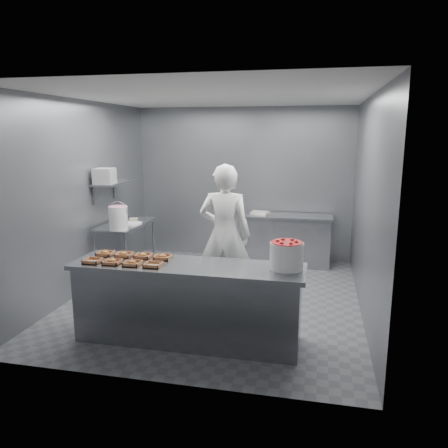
{
  "coord_description": "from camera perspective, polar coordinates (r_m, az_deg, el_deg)",
  "views": [
    {
      "loc": [
        1.38,
        -5.79,
        2.31
      ],
      "look_at": [
        0.16,
        -0.2,
        1.13
      ],
      "focal_mm": 35.0,
      "sensor_mm": 36.0,
      "label": 1
    }
  ],
  "objects": [
    {
      "name": "back_counter",
      "position": [
        7.92,
        8.48,
        -2.02
      ],
      "size": [
        1.5,
        0.6,
        0.9
      ],
      "color": "slate",
      "rests_on": "ground"
    },
    {
      "name": "ceiling",
      "position": [
        5.97,
        -1.17,
        16.36
      ],
      "size": [
        4.5,
        4.5,
        0.0
      ],
      "primitive_type": "plane",
      "rotation": [
        3.14,
        0.0,
        0.0
      ],
      "color": "white",
      "rests_on": "wall_back"
    },
    {
      "name": "tray_6",
      "position": [
        5.18,
        -10.5,
        -4.08
      ],
      "size": [
        0.19,
        0.18,
        0.06
      ],
      "color": "tan",
      "rests_on": "service_counter"
    },
    {
      "name": "wall_shelf",
      "position": [
        7.19,
        -14.3,
        5.23
      ],
      "size": [
        0.35,
        0.9,
        0.03
      ],
      "primitive_type": "cube",
      "color": "slate",
      "rests_on": "wall_left"
    },
    {
      "name": "glaze_bucket",
      "position": [
        6.74,
        -13.64,
        0.87
      ],
      "size": [
        0.29,
        0.28,
        0.43
      ],
      "color": "silver",
      "rests_on": "prep_table"
    },
    {
      "name": "tray_5",
      "position": [
        5.28,
        -12.91,
        -3.89
      ],
      "size": [
        0.19,
        0.18,
        0.06
      ],
      "color": "tan",
      "rests_on": "service_counter"
    },
    {
      "name": "tray_7",
      "position": [
        5.1,
        -8.0,
        -4.26
      ],
      "size": [
        0.19,
        0.18,
        0.06
      ],
      "color": "tan",
      "rests_on": "service_counter"
    },
    {
      "name": "rag",
      "position": [
        7.52,
        -11.74,
        0.68
      ],
      "size": [
        0.16,
        0.15,
        0.02
      ],
      "primitive_type": "cube",
      "rotation": [
        0.0,
        0.0,
        0.34
      ],
      "color": "#CCB28C",
      "rests_on": "prep_table"
    },
    {
      "name": "tray_4",
      "position": [
        5.38,
        -15.22,
        -3.7
      ],
      "size": [
        0.19,
        0.18,
        0.06
      ],
      "color": "tan",
      "rests_on": "service_counter"
    },
    {
      "name": "service_counter",
      "position": [
        5.01,
        -4.72,
        -10.17
      ],
      "size": [
        2.6,
        0.7,
        0.9
      ],
      "color": "slate",
      "rests_on": "ground"
    },
    {
      "name": "tray_2",
      "position": [
        4.92,
        -11.87,
        -5.0
      ],
      "size": [
        0.19,
        0.18,
        0.06
      ],
      "color": "tan",
      "rests_on": "service_counter"
    },
    {
      "name": "floor",
      "position": [
        6.39,
        -1.07,
        -9.56
      ],
      "size": [
        4.5,
        4.5,
        0.0
      ],
      "primitive_type": "plane",
      "color": "#4C4C51",
      "rests_on": "ground"
    },
    {
      "name": "bucket_lid",
      "position": [
        7.11,
        -11.97,
        0.07
      ],
      "size": [
        0.36,
        0.36,
        0.03
      ],
      "primitive_type": "cylinder",
      "rotation": [
        0.0,
        0.0,
        0.12
      ],
      "color": "silver",
      "rests_on": "prep_table"
    },
    {
      "name": "tray_3",
      "position": [
        4.83,
        -9.22,
        -5.26
      ],
      "size": [
        0.19,
        0.18,
        0.04
      ],
      "color": "tan",
      "rests_on": "service_counter"
    },
    {
      "name": "worker",
      "position": [
        5.95,
        0.12,
        -1.42
      ],
      "size": [
        0.71,
        0.47,
        1.93
      ],
      "primitive_type": "imported",
      "rotation": [
        0.0,
        0.0,
        3.15
      ],
      "color": "white",
      "rests_on": "ground"
    },
    {
      "name": "prep_table",
      "position": [
        7.28,
        -12.72,
        -2.28
      ],
      "size": [
        0.6,
        1.2,
        0.9
      ],
      "color": "slate",
      "rests_on": "ground"
    },
    {
      "name": "paper_stack",
      "position": [
        7.88,
        4.73,
        1.49
      ],
      "size": [
        0.35,
        0.29,
        0.05
      ],
      "primitive_type": "cube",
      "rotation": [
        0.0,
        0.0,
        -0.26
      ],
      "color": "silver",
      "rests_on": "back_counter"
    },
    {
      "name": "strawberry_tub",
      "position": [
        4.69,
        8.17,
        -3.96
      ],
      "size": [
        0.36,
        0.36,
        0.3
      ],
      "color": "silver",
      "rests_on": "service_counter"
    },
    {
      "name": "wall_left",
      "position": [
        6.77,
        -17.86,
        3.36
      ],
      "size": [
        0.04,
        4.5,
        2.8
      ],
      "primitive_type": "cube",
      "color": "slate",
      "rests_on": "ground"
    },
    {
      "name": "wall_right",
      "position": [
        5.89,
        18.18,
        2.18
      ],
      "size": [
        0.04,
        4.5,
        2.8
      ],
      "primitive_type": "cube",
      "color": "slate",
      "rests_on": "ground"
    },
    {
      "name": "tray_1",
      "position": [
        5.02,
        -14.38,
        -4.78
      ],
      "size": [
        0.19,
        0.18,
        0.06
      ],
      "color": "tan",
      "rests_on": "service_counter"
    },
    {
      "name": "appliance",
      "position": [
        6.94,
        -15.34,
        6.06
      ],
      "size": [
        0.32,
        0.35,
        0.24
      ],
      "primitive_type": "cube",
      "rotation": [
        0.0,
        0.0,
        0.13
      ],
      "color": "gray",
      "rests_on": "wall_shelf"
    },
    {
      "name": "wall_back",
      "position": [
        8.21,
        2.55,
        5.28
      ],
      "size": [
        4.0,
        0.04,
        2.8
      ],
      "primitive_type": "cube",
      "color": "slate",
      "rests_on": "ground"
    },
    {
      "name": "tray_0",
      "position": [
        5.13,
        -16.75,
        -4.6
      ],
      "size": [
        0.19,
        0.18,
        0.04
      ],
      "color": "tan",
      "rests_on": "service_counter"
    }
  ]
}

